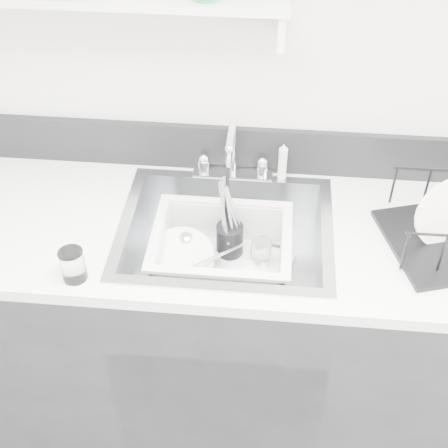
# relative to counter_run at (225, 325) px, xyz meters

# --- Properties ---
(room_shell) EXTENTS (3.50, 3.00, 2.60)m
(room_shell) POSITION_rel_counter_run_xyz_m (0.00, -0.80, 1.22)
(room_shell) COLOR silver
(room_shell) RESTS_ON ground
(counter_run) EXTENTS (3.20, 0.62, 0.92)m
(counter_run) POSITION_rel_counter_run_xyz_m (0.00, 0.00, 0.00)
(counter_run) COLOR black
(counter_run) RESTS_ON ground
(backsplash) EXTENTS (3.20, 0.02, 0.16)m
(backsplash) POSITION_rel_counter_run_xyz_m (0.00, 0.30, 0.54)
(backsplash) COLOR black
(backsplash) RESTS_ON counter_run
(sink) EXTENTS (0.64, 0.52, 0.20)m
(sink) POSITION_rel_counter_run_xyz_m (0.00, 0.00, 0.37)
(sink) COLOR silver
(sink) RESTS_ON counter_run
(faucet) EXTENTS (0.26, 0.18, 0.23)m
(faucet) POSITION_rel_counter_run_xyz_m (0.00, 0.25, 0.52)
(faucet) COLOR silver
(faucet) RESTS_ON counter_run
(side_sprayer) EXTENTS (0.03, 0.03, 0.14)m
(side_sprayer) POSITION_rel_counter_run_xyz_m (0.16, 0.25, 0.53)
(side_sprayer) COLOR silver
(side_sprayer) RESTS_ON counter_run
(wash_tub) EXTENTS (0.50, 0.45, 0.16)m
(wash_tub) POSITION_rel_counter_run_xyz_m (-0.01, -0.02, 0.37)
(wash_tub) COLOR silver
(wash_tub) RESTS_ON sink
(plate_stack) EXTENTS (0.26, 0.25, 0.10)m
(plate_stack) POSITION_rel_counter_run_xyz_m (-0.13, -0.04, 0.33)
(plate_stack) COLOR white
(plate_stack) RESTS_ON wash_tub
(utensil_cup) EXTENTS (0.09, 0.09, 0.29)m
(utensil_cup) POSITION_rel_counter_run_xyz_m (0.01, 0.06, 0.37)
(utensil_cup) COLOR black
(utensil_cup) RESTS_ON wash_tub
(ladle) EXTENTS (0.28, 0.26, 0.08)m
(ladle) POSITION_rel_counter_run_xyz_m (-0.07, -0.02, 0.35)
(ladle) COLOR silver
(ladle) RESTS_ON wash_tub
(tumbler_in_tub) EXTENTS (0.08, 0.08, 0.09)m
(tumbler_in_tub) POSITION_rel_counter_run_xyz_m (0.11, 0.01, 0.35)
(tumbler_in_tub) COLOR white
(tumbler_in_tub) RESTS_ON wash_tub
(tumbler_counter) EXTENTS (0.08, 0.08, 0.10)m
(tumbler_counter) POSITION_rel_counter_run_xyz_m (-0.39, -0.24, 0.51)
(tumbler_counter) COLOR white
(tumbler_counter) RESTS_ON counter_run
(bowl_small) EXTENTS (0.12, 0.12, 0.04)m
(bowl_small) POSITION_rel_counter_run_xyz_m (0.08, -0.07, 0.33)
(bowl_small) COLOR white
(bowl_small) RESTS_ON wash_tub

